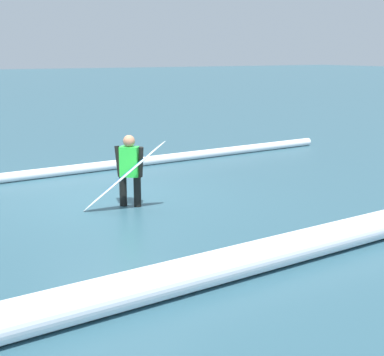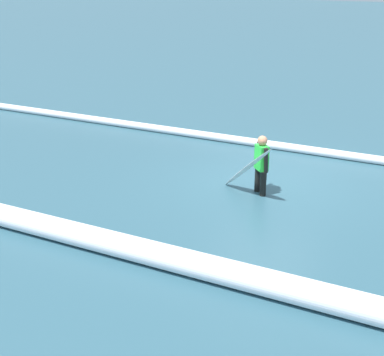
{
  "view_description": "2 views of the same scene",
  "coord_description": "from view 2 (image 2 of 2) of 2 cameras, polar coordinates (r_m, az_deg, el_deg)",
  "views": [
    {
      "loc": [
        3.84,
        9.96,
        2.83
      ],
      "look_at": [
        -0.65,
        2.2,
        0.78
      ],
      "focal_mm": 51.4,
      "sensor_mm": 36.0,
      "label": 1
    },
    {
      "loc": [
        -4.3,
        11.02,
        4.63
      ],
      "look_at": [
        0.41,
        2.81,
        0.96
      ],
      "focal_mm": 49.32,
      "sensor_mm": 36.0,
      "label": 2
    }
  ],
  "objects": [
    {
      "name": "wave_crest_midground",
      "position": [
        8.63,
        1.51,
        -9.61
      ],
      "size": [
        19.54,
        1.58,
        0.43
      ],
      "primitive_type": "cylinder",
      "rotation": [
        0.0,
        1.57,
        0.06
      ],
      "color": "white",
      "rests_on": "ground_plane"
    },
    {
      "name": "wave_crest_foreground",
      "position": [
        15.51,
        4.47,
        4.19
      ],
      "size": [
        19.68,
        1.28,
        0.23
      ],
      "primitive_type": "cylinder",
      "rotation": [
        0.0,
        1.57,
        0.05
      ],
      "color": "white",
      "rests_on": "ground_plane"
    },
    {
      "name": "surfboard",
      "position": [
        11.65,
        5.97,
        1.09
      ],
      "size": [
        1.48,
        0.93,
        1.33
      ],
      "color": "white",
      "rests_on": "ground_plane"
    },
    {
      "name": "ground_plane",
      "position": [
        12.71,
        7.94,
        -0.4
      ],
      "size": [
        183.12,
        183.12,
        0.0
      ],
      "primitive_type": "plane",
      "color": "#2E5564"
    },
    {
      "name": "surfer",
      "position": [
        11.76,
        7.51,
        1.72
      ],
      "size": [
        0.41,
        0.47,
        1.35
      ],
      "rotation": [
        0.0,
        0.0,
        5.56
      ],
      "color": "black",
      "rests_on": "ground_plane"
    }
  ]
}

